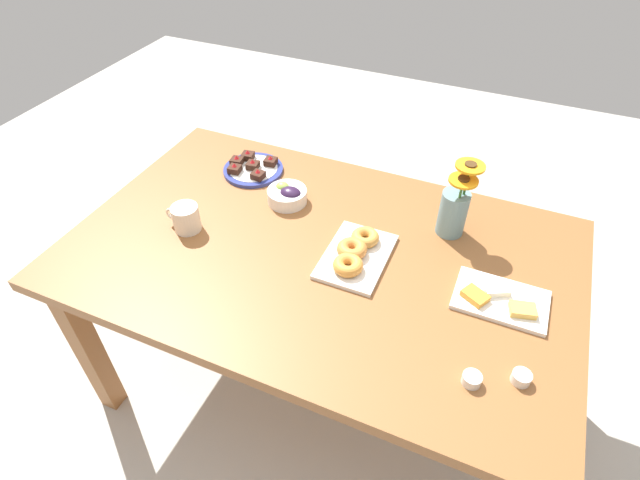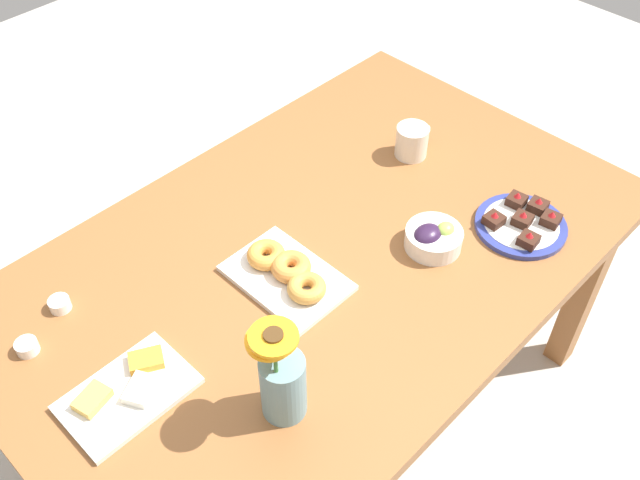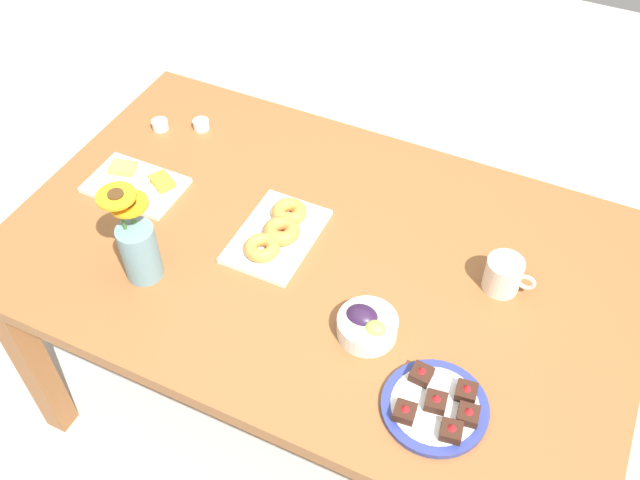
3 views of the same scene
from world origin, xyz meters
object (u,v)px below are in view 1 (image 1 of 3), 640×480
at_px(coffee_mug, 186,218).
at_px(croissant_platter, 355,253).
at_px(jam_cup_honey, 521,377).
at_px(cheese_platter, 500,299).
at_px(dining_table, 320,268).
at_px(grape_bowl, 287,195).
at_px(dessert_plate, 253,169).
at_px(flower_vase, 454,209).
at_px(jam_cup_berry, 472,379).

xyz_separation_m(coffee_mug, croissant_platter, (-0.56, -0.09, -0.03)).
bearing_deg(coffee_mug, jam_cup_honey, 171.70).
relative_size(coffee_mug, cheese_platter, 0.48).
distance_m(dining_table, coffee_mug, 0.47).
xyz_separation_m(grape_bowl, croissant_platter, (-0.32, 0.18, -0.01)).
bearing_deg(dessert_plate, jam_cup_honey, 152.87).
bearing_deg(jam_cup_honey, flower_vase, -59.78).
height_order(dining_table, cheese_platter, cheese_platter).
distance_m(croissant_platter, jam_cup_honey, 0.58).
distance_m(croissant_platter, jam_cup_berry, 0.51).
relative_size(coffee_mug, jam_cup_honey, 2.58).
bearing_deg(croissant_platter, jam_cup_berry, 144.17).
xyz_separation_m(croissant_platter, dessert_plate, (0.53, -0.29, -0.01)).
bearing_deg(dining_table, croissant_platter, -176.55).
relative_size(dining_table, dessert_plate, 7.01).
xyz_separation_m(coffee_mug, flower_vase, (-0.80, -0.33, 0.05)).
distance_m(coffee_mug, dessert_plate, 0.39).
bearing_deg(dessert_plate, flower_vase, 176.22).
distance_m(jam_cup_honey, dessert_plate, 1.19).
height_order(coffee_mug, jam_cup_honey, coffee_mug).
height_order(coffee_mug, dessert_plate, coffee_mug).
xyz_separation_m(dining_table, coffee_mug, (0.45, 0.08, 0.13)).
bearing_deg(croissant_platter, dining_table, 3.45).
relative_size(jam_cup_honey, dessert_plate, 0.21).
height_order(dining_table, croissant_platter, croissant_platter).
bearing_deg(jam_cup_honey, jam_cup_berry, 25.63).
height_order(cheese_platter, croissant_platter, croissant_platter).
height_order(croissant_platter, dessert_plate, dessert_plate).
relative_size(jam_cup_berry, dessert_plate, 0.21).
xyz_separation_m(coffee_mug, cheese_platter, (-1.00, -0.08, -0.03)).
relative_size(grape_bowl, croissant_platter, 0.50).
distance_m(dining_table, jam_cup_honey, 0.70).
bearing_deg(dining_table, jam_cup_berry, 151.15).
relative_size(croissant_platter, jam_cup_berry, 5.83).
height_order(coffee_mug, flower_vase, flower_vase).
bearing_deg(jam_cup_berry, coffee_mug, -12.24).
bearing_deg(jam_cup_honey, dessert_plate, -27.13).
relative_size(cheese_platter, dessert_plate, 1.14).
height_order(coffee_mug, croissant_platter, coffee_mug).
height_order(dining_table, jam_cup_berry, jam_cup_berry).
bearing_deg(dessert_plate, dining_table, 143.87).
height_order(coffee_mug, cheese_platter, coffee_mug).
xyz_separation_m(grape_bowl, flower_vase, (-0.56, -0.07, 0.07)).
xyz_separation_m(grape_bowl, dessert_plate, (0.21, -0.12, -0.02)).
bearing_deg(croissant_platter, flower_vase, -134.87).
bearing_deg(jam_cup_berry, jam_cup_honey, -154.37).
bearing_deg(dining_table, jam_cup_honey, 159.53).
xyz_separation_m(cheese_platter, jam_cup_honey, (-0.09, 0.24, 0.00)).
bearing_deg(grape_bowl, dessert_plate, -29.65).
xyz_separation_m(coffee_mug, jam_cup_honey, (-1.09, 0.16, -0.03)).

